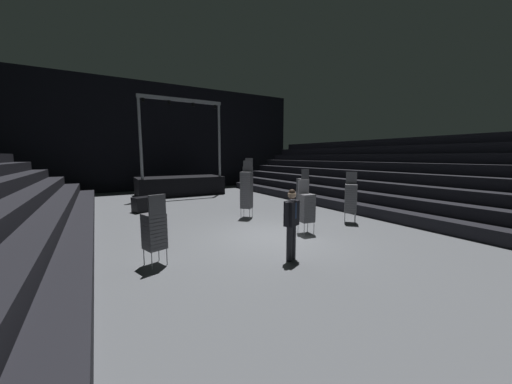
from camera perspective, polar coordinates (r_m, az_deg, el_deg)
name	(u,v)px	position (r m, az deg, el deg)	size (l,w,h in m)	color
ground_plane	(274,238)	(9.03, 3.67, -9.49)	(22.00, 30.00, 0.10)	#515459
arena_end_wall	(166,137)	(22.74, -18.14, 10.65)	(22.00, 0.30, 8.00)	black
bleacher_bank_right	(399,172)	(15.22, 27.39, 3.67)	(6.00, 24.00, 3.60)	black
stage_riser	(180,184)	(19.18, -15.42, 1.59)	(5.44, 2.57, 6.10)	black
man_with_tie	(292,220)	(6.88, 7.38, -5.79)	(0.55, 0.38, 1.78)	black
chair_stack_front_left	(306,207)	(9.32, 10.33, -3.05)	(0.49, 0.49, 1.79)	#B2B5BA
chair_stack_front_right	(247,189)	(11.54, -1.95, 0.55)	(0.62, 0.62, 2.39)	#B2B5BA
chair_stack_mid_left	(351,198)	(11.26, 18.97, -1.11)	(0.62, 0.62, 1.96)	#B2B5BA
chair_stack_mid_right	(248,181)	(14.92, -1.69, 2.27)	(0.50, 0.50, 2.48)	#B2B5BA
chair_stack_mid_centre	(303,189)	(13.52, 9.61, 0.56)	(0.49, 0.49, 1.96)	#B2B5BA
chair_stack_rear_left	(154,230)	(6.95, -20.25, -7.35)	(0.55, 0.55, 1.71)	#B2B5BA
equipment_road_case	(143,204)	(13.91, -22.21, -2.36)	(0.90, 0.60, 0.69)	black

